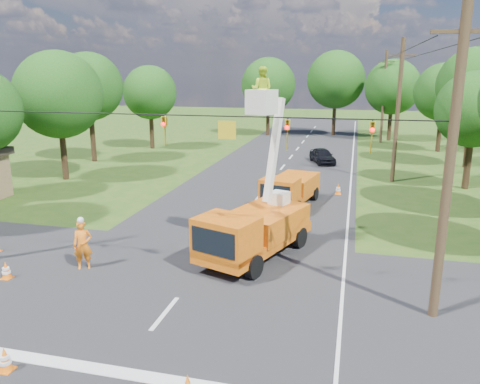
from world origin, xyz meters
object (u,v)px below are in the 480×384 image
(tree_far_c, at_px, (393,87))
(traffic_cone_7, at_px, (338,189))
(pole_right_far, at_px, (384,96))
(tree_right_d, at_px, (475,85))
(tree_far_b, at_px, (336,80))
(tree_right_c, at_px, (474,110))
(tree_left_d, at_px, (58,95))
(traffic_cone_3, at_px, (288,214))
(second_truck, at_px, (290,189))
(bucket_truck, at_px, (254,220))
(traffic_cone_2, at_px, (278,231))
(tree_left_e, at_px, (89,87))
(distant_car, at_px, (322,156))
(tree_right_e, at_px, (444,92))
(pole_right_near, at_px, (450,162))
(tree_far_a, at_px, (268,85))
(ground_worker, at_px, (83,245))
(tree_left_f, at_px, (150,93))
(traffic_cone_0, at_px, (5,360))
(pole_right_mid, at_px, (398,110))
(traffic_cone_4, at_px, (6,270))

(tree_far_c, bearing_deg, traffic_cone_7, -99.84)
(pole_right_far, bearing_deg, tree_right_d, -64.14)
(tree_far_b, bearing_deg, tree_right_c, -68.58)
(tree_far_b, bearing_deg, tree_left_d, -120.96)
(traffic_cone_3, bearing_deg, second_truck, 96.22)
(bucket_truck, bearing_deg, traffic_cone_2, 96.06)
(tree_left_e, height_order, tree_far_b, tree_far_b)
(traffic_cone_3, relative_size, tree_far_b, 0.07)
(distant_car, distance_m, tree_right_e, 15.07)
(pole_right_near, height_order, tree_right_e, pole_right_near)
(distant_car, relative_size, pole_right_far, 0.39)
(pole_right_far, height_order, tree_far_a, pole_right_far)
(traffic_cone_3, bearing_deg, pole_right_near, -56.04)
(bucket_truck, xyz_separation_m, traffic_cone_7, (3.03, 11.70, -1.32))
(second_truck, height_order, traffic_cone_2, second_truck)
(tree_far_b, bearing_deg, ground_worker, -99.71)
(pole_right_near, bearing_deg, traffic_cone_7, 103.56)
(traffic_cone_2, relative_size, traffic_cone_3, 1.00)
(bucket_truck, distance_m, tree_left_f, 31.56)
(second_truck, height_order, tree_left_d, tree_left_d)
(traffic_cone_2, height_order, pole_right_far, pole_right_far)
(traffic_cone_0, relative_size, tree_left_e, 0.08)
(bucket_truck, height_order, tree_left_e, tree_left_e)
(ground_worker, bearing_deg, traffic_cone_3, 23.54)
(traffic_cone_7, height_order, pole_right_mid, pole_right_mid)
(traffic_cone_2, relative_size, tree_left_f, 0.08)
(traffic_cone_3, bearing_deg, tree_left_e, 145.90)
(traffic_cone_0, bearing_deg, tree_left_f, 108.38)
(tree_far_a, distance_m, tree_far_b, 8.27)
(tree_left_e, bearing_deg, ground_worker, -60.21)
(tree_left_d, distance_m, tree_left_e, 7.24)
(pole_right_near, relative_size, pole_right_far, 1.00)
(distant_car, distance_m, traffic_cone_4, 28.53)
(pole_right_mid, distance_m, tree_right_d, 9.55)
(tree_left_f, bearing_deg, second_truck, -47.20)
(distant_car, bearing_deg, traffic_cone_0, -122.00)
(pole_right_mid, bearing_deg, second_truck, -127.18)
(tree_right_e, bearing_deg, tree_left_d, -145.22)
(traffic_cone_2, xyz_separation_m, pole_right_mid, (6.07, 13.96, 4.75))
(pole_right_far, bearing_deg, tree_left_f, -156.77)
(distant_car, height_order, tree_left_d, tree_left_d)
(traffic_cone_0, distance_m, traffic_cone_3, 15.71)
(second_truck, bearing_deg, tree_right_c, 44.94)
(distant_car, height_order, tree_right_e, tree_right_e)
(traffic_cone_0, height_order, traffic_cone_3, same)
(tree_far_c, bearing_deg, traffic_cone_0, -104.54)
(traffic_cone_0, distance_m, tree_right_c, 29.99)
(second_truck, bearing_deg, bucket_truck, -81.26)
(traffic_cone_2, xyz_separation_m, tree_left_e, (-19.23, 15.96, 6.13))
(second_truck, height_order, traffic_cone_3, second_truck)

